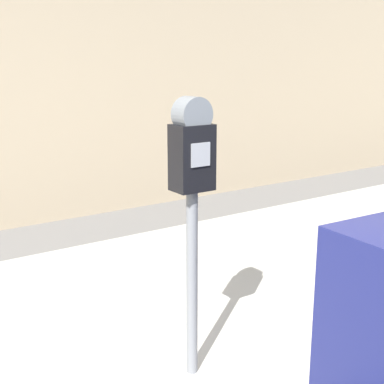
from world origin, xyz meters
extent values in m
cube|color=#BCB7AD|center=(0.00, 2.20, 0.07)|extent=(24.00, 2.80, 0.15)
cylinder|color=slate|center=(0.30, 1.30, 0.66)|extent=(0.06, 0.06, 1.03)
cube|color=black|center=(0.30, 1.30, 1.35)|extent=(0.20, 0.14, 0.33)
cube|color=gray|center=(0.30, 1.23, 1.37)|extent=(0.11, 0.01, 0.12)
cylinder|color=slate|center=(0.30, 1.30, 1.56)|extent=(0.18, 0.11, 0.18)
camera|label=1|loc=(-1.19, -0.88, 1.82)|focal=50.00mm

